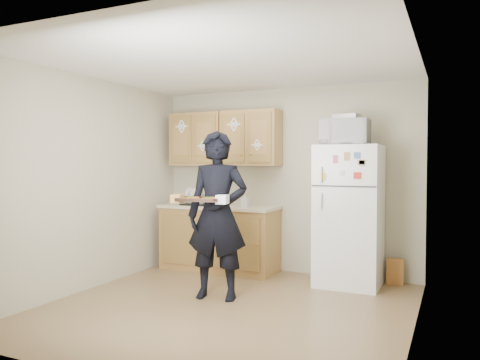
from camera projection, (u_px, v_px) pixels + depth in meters
The scene contains 23 objects.
floor at pixel (227, 307), 4.80m from camera, with size 3.60×3.60×0.00m, color brown.
ceiling at pixel (227, 62), 4.71m from camera, with size 3.60×3.60×0.00m, color white.
wall_back at pixel (285, 180), 6.39m from camera, with size 3.60×0.04×2.50m, color #B3AC91.
wall_front at pixel (107, 198), 3.12m from camera, with size 3.60×0.04×2.50m, color #B3AC91.
wall_left at pixel (90, 183), 5.51m from camera, with size 0.04×3.60×2.50m, color #B3AC91.
wall_right at pixel (415, 190), 4.00m from camera, with size 0.04×3.60×2.50m, color #B3AC91.
refrigerator at pixel (349, 215), 5.67m from camera, with size 0.75×0.70×1.70m, color white.
base_cabinet at pixel (219, 239), 6.48m from camera, with size 1.60×0.60×0.86m, color #8E5E31.
countertop at pixel (219, 207), 6.47m from camera, with size 1.64×0.64×0.04m, color beige.
upper_cab_left at pixel (199, 140), 6.72m from camera, with size 0.80×0.33×0.75m, color #8E5E31.
upper_cab_right at pixel (251, 138), 6.38m from camera, with size 0.80×0.33×0.75m, color #8E5E31.
cereal_box at pixel (395, 272), 5.70m from camera, with size 0.20×0.07×0.32m, color #CB9447.
person at pixel (218, 215), 5.10m from camera, with size 0.67×0.44×1.83m, color black.
baking_tray at pixel (200, 200), 4.85m from camera, with size 0.43×0.32×0.04m, color black.
pizza_front_left at pixel (188, 199), 4.81m from camera, with size 0.14×0.14×0.02m, color orange.
pizza_front_right at pixel (207, 199), 4.76m from camera, with size 0.14×0.14×0.02m, color orange.
pizza_back_left at pixel (193, 198), 4.95m from camera, with size 0.14×0.14×0.02m, color orange.
pizza_back_right at pixel (211, 198), 4.90m from camera, with size 0.14×0.14×0.02m, color orange.
microwave at pixel (345, 132), 5.61m from camera, with size 0.56×0.38×0.31m, color white.
foil_pan at pixel (347, 117), 5.62m from camera, with size 0.30×0.21×0.06m, color #B2B1B8.
dish_rack at pixel (197, 199), 6.53m from camera, with size 0.41×0.31×0.16m, color black.
bowl at pixel (201, 202), 6.50m from camera, with size 0.19×0.19×0.05m, color white.
soap_bottle at pixel (245, 200), 6.14m from camera, with size 0.09×0.09×0.19m, color white.
Camera 1 is at (2.11, -4.26, 1.48)m, focal length 35.00 mm.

